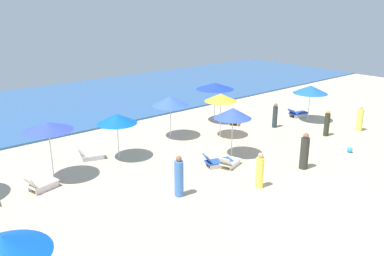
{
  "coord_description": "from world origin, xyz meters",
  "views": [
    {
      "loc": [
        -11.68,
        -6.17,
        7.27
      ],
      "look_at": [
        0.74,
        8.51,
        1.15
      ],
      "focal_mm": 36.0,
      "sensor_mm": 36.0,
      "label": 1
    }
  ],
  "objects": [
    {
      "name": "umbrella_1",
      "position": [
        1.56,
        6.38,
        2.27
      ],
      "size": [
        1.86,
        1.86,
        2.53
      ],
      "color": "silver",
      "rests_on": "ground_plane"
    },
    {
      "name": "umbrella_0",
      "position": [
        -6.36,
        9.48,
        2.43
      ],
      "size": [
        2.05,
        2.05,
        2.62
      ],
      "color": "silver",
      "rests_on": "ground_plane"
    },
    {
      "name": "umbrella_5",
      "position": [
        0.98,
        10.68,
        2.17
      ],
      "size": [
        2.08,
        2.08,
        2.44
      ],
      "color": "silver",
      "rests_on": "ground_plane"
    },
    {
      "name": "beachgoer_4",
      "position": [
        -0.08,
        3.19,
        0.73
      ],
      "size": [
        0.46,
        0.46,
        1.55
      ],
      "rotation": [
        0.0,
        0.0,
        2.16
      ],
      "color": "#F9E956",
      "rests_on": "ground_plane"
    },
    {
      "name": "lounge_chair_0_0",
      "position": [
        -7.16,
        8.83,
        0.28
      ],
      "size": [
        1.38,
        0.89,
        0.75
      ],
      "rotation": [
        0.0,
        0.0,
        1.8
      ],
      "color": "silver",
      "rests_on": "ground_plane"
    },
    {
      "name": "umbrella_6",
      "position": [
        -2.95,
        9.76,
        2.07
      ],
      "size": [
        1.96,
        1.96,
        2.31
      ],
      "color": "silver",
      "rests_on": "ground_plane"
    },
    {
      "name": "beachgoer_5",
      "position": [
        -3.11,
        4.77,
        0.8
      ],
      "size": [
        0.44,
        0.44,
        1.71
      ],
      "rotation": [
        0.0,
        0.0,
        0.23
      ],
      "color": "#467ED1",
      "rests_on": "ground_plane"
    },
    {
      "name": "umbrella_7",
      "position": [
        9.85,
        7.47,
        2.13
      ],
      "size": [
        2.21,
        2.21,
        2.4
      ],
      "color": "silver",
      "rests_on": "ground_plane"
    },
    {
      "name": "lounge_chair_2_0",
      "position": [
        5.77,
        10.16,
        0.24
      ],
      "size": [
        1.62,
        1.29,
        0.68
      ],
      "rotation": [
        0.0,
        0.0,
        2.1
      ],
      "color": "silver",
      "rests_on": "ground_plane"
    },
    {
      "name": "beachgoer_2",
      "position": [
        8.09,
        5.07,
        0.74
      ],
      "size": [
        0.38,
        0.38,
        1.56
      ],
      "rotation": [
        0.0,
        0.0,
        1.28
      ],
      "color": "#2E3322",
      "rests_on": "ground_plane"
    },
    {
      "name": "umbrella_4",
      "position": [
        3.2,
        8.9,
        2.35
      ],
      "size": [
        1.85,
        1.85,
        2.57
      ],
      "color": "silver",
      "rests_on": "ground_plane"
    },
    {
      "name": "ocean",
      "position": [
        0.0,
        22.39,
        0.06
      ],
      "size": [
        60.0,
        15.21,
        0.12
      ],
      "primitive_type": "cube",
      "color": "#2F5C9B",
      "rests_on": "ground_plane"
    },
    {
      "name": "beachgoer_0",
      "position": [
        10.46,
        4.3,
        0.72
      ],
      "size": [
        0.38,
        0.38,
        1.58
      ],
      "rotation": [
        0.0,
        0.0,
        3.14
      ],
      "color": "#ECEE64",
      "rests_on": "ground_plane"
    },
    {
      "name": "umbrella_2",
      "position": [
        5.07,
        11.35,
        2.38
      ],
      "size": [
        2.42,
        2.42,
        2.59
      ],
      "color": "silver",
      "rests_on": "ground_plane"
    },
    {
      "name": "beachgoer_3",
      "position": [
        7.11,
        8.05,
        0.74
      ],
      "size": [
        0.43,
        0.43,
        1.55
      ],
      "rotation": [
        0.0,
        0.0,
        3.83
      ],
      "color": "#293740",
      "rests_on": "ground_plane"
    },
    {
      "name": "lounge_chair_7_0",
      "position": [
        10.21,
        8.52,
        0.26
      ],
      "size": [
        1.54,
        0.88,
        0.62
      ],
      "rotation": [
        0.0,
        0.0,
        1.36
      ],
      "color": "silver",
      "rests_on": "ground_plane"
    },
    {
      "name": "ground_plane",
      "position": [
        0.0,
        0.0,
        0.0
      ],
      "size": [
        60.0,
        60.0,
        0.0
      ],
      "primitive_type": "plane",
      "color": "beige"
    },
    {
      "name": "lounge_chair_1_0",
      "position": [
        0.08,
        5.91,
        0.26
      ],
      "size": [
        1.51,
        0.98,
        0.7
      ],
      "rotation": [
        0.0,
        0.0,
        1.27
      ],
      "color": "silver",
      "rests_on": "ground_plane"
    },
    {
      "name": "beach_ball_1",
      "position": [
        6.62,
        2.78,
        0.15
      ],
      "size": [
        0.29,
        0.29,
        0.29
      ],
      "primitive_type": "sphere",
      "color": "#29A4E0",
      "rests_on": "ground_plane"
    },
    {
      "name": "umbrella_8",
      "position": [
        -10.13,
        2.29,
        2.09
      ],
      "size": [
        2.16,
        2.16,
        2.34
      ],
      "color": "silver",
      "rests_on": "ground_plane"
    },
    {
      "name": "lounge_chair_1_1",
      "position": [
        0.5,
        5.49,
        0.24
      ],
      "size": [
        1.41,
        0.93,
        0.63
      ],
      "rotation": [
        0.0,
        0.0,
        1.87
      ],
      "color": "silver",
      "rests_on": "ground_plane"
    },
    {
      "name": "lounge_chair_6_0",
      "position": [
        -4.08,
        10.62,
        0.25
      ],
      "size": [
        1.43,
        0.96,
        0.65
      ],
      "rotation": [
        0.0,
        0.0,
        1.27
      ],
      "color": "silver",
      "rests_on": "ground_plane"
    },
    {
      "name": "beachgoer_1",
      "position": [
        3.02,
        3.15,
        0.81
      ],
      "size": [
        0.54,
        0.54,
        1.75
      ],
      "rotation": [
        0.0,
        0.0,
        5.81
      ],
      "color": "#32332E",
      "rests_on": "ground_plane"
    }
  ]
}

